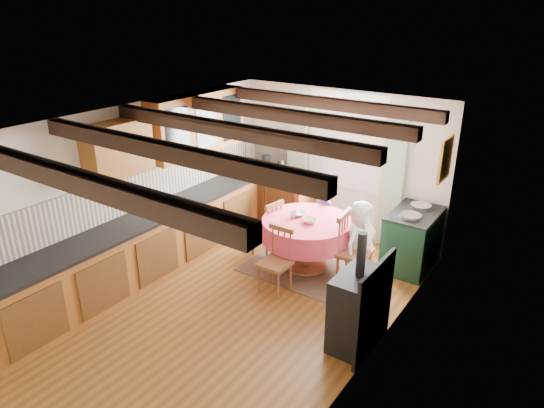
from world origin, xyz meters
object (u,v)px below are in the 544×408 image
Objects in this scene: chair_left at (267,228)px; child_far at (325,218)px; chair_near at (275,261)px; dining_table at (306,244)px; aga_range at (412,239)px; chair_right at (355,250)px; child_right at (359,242)px; cup at (294,214)px; cast_iron_stove at (358,291)px.

child_far reaches higher than chair_left.
chair_near is at bearing 49.92° from chair_left.
chair_near reaches higher than dining_table.
aga_range is at bearing 123.95° from chair_left.
chair_near is 0.95× the size of aga_range.
aga_range is at bearing 53.36° from chair_near.
chair_right is at bearing -0.78° from dining_table.
cup is at bearing 108.29° from child_right.
chair_near is at bearing -76.29° from cup.
child_right is (0.77, 0.13, 0.20)m from dining_table.
cast_iron_stove is at bearing -36.10° from cup.
dining_table is 0.73m from child_far.
child_right reaches higher than chair_left.
cup is at bearing 143.90° from cast_iron_stove.
dining_table is 13.00× the size of cup.
cast_iron_stove reaches higher than aga_range.
chair_near is 0.87× the size of chair_right.
child_right reaches higher than chair_near.
cast_iron_stove is at bearing -146.73° from child_right.
dining_table is 1.34× the size of aga_range.
dining_table is at bearing 97.24° from chair_left.
chair_right is 0.15m from child_right.
cup is (0.51, -0.06, 0.37)m from chair_left.
chair_left is 1.49m from child_right.
aga_range is 2.11m from cast_iron_stove.
dining_table is 0.48m from cup.
child_far is at bearing 97.12° from dining_table.
chair_near is 1.11m from chair_right.
chair_left is at bearing 177.95° from dining_table.
child_right reaches higher than cup.
aga_range is 9.70× the size of cup.
chair_right is at bearing -169.63° from child_right.
child_far is at bearing 64.62° from child_right.
cast_iron_stove is at bearing 69.28° from chair_left.
chair_right reaches higher than aga_range.
chair_near is 1.45m from cast_iron_stove.
child_far reaches higher than chair_near.
chair_right is 1.02m from cup.
chair_left is at bearing 173.53° from cup.
child_far is 0.87× the size of child_right.
cast_iron_stove reaches higher than child_far.
child_right is 11.98× the size of cup.
dining_table is 0.78m from chair_near.
chair_left is at bearing 130.58° from chair_near.
chair_near is 0.85m from cup.
child_far is (0.62, 0.69, 0.06)m from chair_left.
child_far reaches higher than cup.
child_far is at bearing 43.41° from chair_right.
aga_range is 1.35m from child_far.
dining_table is 0.72m from chair_left.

